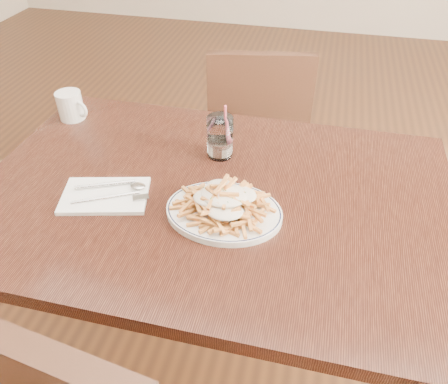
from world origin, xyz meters
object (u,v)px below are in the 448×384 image
(water_glass, at_px, (220,139))
(loaded_fries, at_px, (224,199))
(chair_far, at_px, (257,130))
(fries_plate, at_px, (224,212))
(table, at_px, (213,214))
(coffee_mug, at_px, (71,106))

(water_glass, bearing_deg, loaded_fries, -74.05)
(chair_far, bearing_deg, fries_plate, -86.12)
(table, distance_m, loaded_fries, 0.16)
(loaded_fries, bearing_deg, fries_plate, 180.00)
(fries_plate, xyz_separation_m, loaded_fries, (0.00, 0.00, 0.04))
(coffee_mug, bearing_deg, water_glass, -10.19)
(loaded_fries, xyz_separation_m, water_glass, (-0.07, 0.24, 0.00))
(table, xyz_separation_m, water_glass, (-0.02, 0.17, 0.13))
(loaded_fries, bearing_deg, coffee_mug, 149.72)
(fries_plate, distance_m, water_glass, 0.26)
(table, bearing_deg, water_glass, 96.85)
(chair_far, height_order, water_glass, water_glass)
(chair_far, relative_size, loaded_fries, 4.23)
(chair_far, bearing_deg, loaded_fries, -86.12)
(loaded_fries, bearing_deg, water_glass, 105.95)
(chair_far, distance_m, water_glass, 0.67)
(fries_plate, distance_m, coffee_mug, 0.66)
(table, xyz_separation_m, loaded_fries, (0.05, -0.08, 0.13))
(water_glass, relative_size, coffee_mug, 1.46)
(chair_far, distance_m, loaded_fries, 0.90)
(table, bearing_deg, loaded_fries, -57.64)
(loaded_fries, bearing_deg, chair_far, 93.88)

